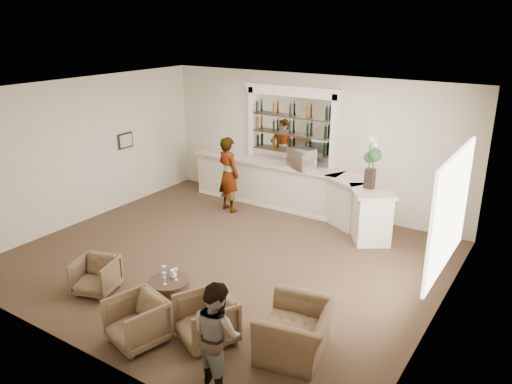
% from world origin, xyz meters
% --- Properties ---
extents(ground, '(8.00, 8.00, 0.00)m').
position_xyz_m(ground, '(0.00, 0.00, 0.00)').
color(ground, brown).
rests_on(ground, ground).
extents(room_shell, '(8.04, 7.02, 3.32)m').
position_xyz_m(room_shell, '(0.16, 0.71, 2.34)').
color(room_shell, beige).
rests_on(room_shell, ground).
extents(bar_counter, '(5.72, 1.80, 1.14)m').
position_xyz_m(bar_counter, '(-0.16, 3.00, 0.57)').
color(bar_counter, silver).
rests_on(bar_counter, ground).
extents(back_bar_alcove, '(2.64, 0.25, 3.00)m').
position_xyz_m(back_bar_alcove, '(-0.50, 3.41, 2.03)').
color(back_bar_alcove, white).
rests_on(back_bar_alcove, ground).
extents(cocktail_table, '(0.66, 0.66, 0.50)m').
position_xyz_m(cocktail_table, '(0.26, -1.95, 0.25)').
color(cocktail_table, '#43271D').
rests_on(cocktail_table, ground).
extents(sommelier, '(0.78, 0.63, 1.86)m').
position_xyz_m(sommelier, '(-1.52, 2.18, 0.93)').
color(sommelier, gray).
rests_on(sommelier, ground).
extents(guest, '(0.85, 0.76, 1.46)m').
position_xyz_m(guest, '(2.01, -2.93, 0.73)').
color(guest, gray).
rests_on(guest, ground).
extents(armchair_left, '(0.85, 0.86, 0.63)m').
position_xyz_m(armchair_left, '(-1.14, -2.27, 0.31)').
color(armchair_left, brown).
rests_on(armchair_left, ground).
extents(armchair_center, '(0.93, 0.95, 0.71)m').
position_xyz_m(armchair_center, '(0.51, -2.90, 0.35)').
color(armchair_center, brown).
rests_on(armchair_center, ground).
extents(armchair_right, '(1.04, 1.05, 0.72)m').
position_xyz_m(armchair_right, '(1.34, -2.33, 0.36)').
color(armchair_right, brown).
rests_on(armchair_right, ground).
extents(armchair_far, '(1.20, 1.31, 0.73)m').
position_xyz_m(armchair_far, '(2.59, -1.85, 0.37)').
color(armchair_far, brown).
rests_on(armchair_far, ground).
extents(espresso_machine, '(0.68, 0.62, 0.49)m').
position_xyz_m(espresso_machine, '(0.05, 2.96, 1.38)').
color(espresso_machine, '#B3B4B8').
rests_on(espresso_machine, bar_counter).
extents(flower_vase, '(0.29, 0.29, 1.11)m').
position_xyz_m(flower_vase, '(1.94, 2.46, 1.77)').
color(flower_vase, black).
rests_on(flower_vase, bar_counter).
extents(wine_glass_bar_left, '(0.07, 0.07, 0.21)m').
position_xyz_m(wine_glass_bar_left, '(0.39, 3.03, 1.25)').
color(wine_glass_bar_left, white).
rests_on(wine_glass_bar_left, bar_counter).
extents(wine_glass_bar_right, '(0.07, 0.07, 0.21)m').
position_xyz_m(wine_glass_bar_right, '(-0.46, 3.03, 1.25)').
color(wine_glass_bar_right, white).
rests_on(wine_glass_bar_right, bar_counter).
extents(wine_glass_tbl_a, '(0.07, 0.07, 0.21)m').
position_xyz_m(wine_glass_tbl_a, '(0.14, -1.92, 0.60)').
color(wine_glass_tbl_a, white).
rests_on(wine_glass_tbl_a, cocktail_table).
extents(wine_glass_tbl_b, '(0.07, 0.07, 0.21)m').
position_xyz_m(wine_glass_tbl_b, '(0.36, -1.87, 0.60)').
color(wine_glass_tbl_b, white).
rests_on(wine_glass_tbl_b, cocktail_table).
extents(wine_glass_tbl_c, '(0.07, 0.07, 0.21)m').
position_xyz_m(wine_glass_tbl_c, '(0.30, -2.08, 0.60)').
color(wine_glass_tbl_c, white).
rests_on(wine_glass_tbl_c, cocktail_table).
extents(napkin_holder, '(0.08, 0.08, 0.12)m').
position_xyz_m(napkin_holder, '(0.24, -1.81, 0.56)').
color(napkin_holder, white).
rests_on(napkin_holder, cocktail_table).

